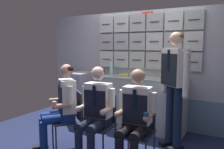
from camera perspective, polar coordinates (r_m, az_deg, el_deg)
name	(u,v)px	position (r m, az deg, el deg)	size (l,w,h in m)	color
galley_bulkhead	(141,66)	(4.45, 7.26, 2.11)	(4.20, 0.14, 2.15)	#B0B5C1
galley_counter	(142,103)	(4.24, 7.43, -7.00)	(1.55, 0.53, 0.95)	#A9B4AD
service_trolley	(82,94)	(4.78, -7.29, -4.86)	(0.40, 0.65, 0.97)	black
folding_chair_left	(73,114)	(3.49, -9.63, -9.49)	(0.56, 0.56, 0.83)	#2D2D33
crew_member_left	(61,103)	(3.42, -12.35, -6.98)	(0.62, 0.66, 1.24)	black
folding_chair_center	(101,118)	(3.25, -2.71, -10.65)	(0.43, 0.43, 0.83)	#2D2D33
crew_member_center	(95,110)	(3.07, -4.19, -8.61)	(0.49, 0.61, 1.23)	black
folding_chair_right	(139,124)	(3.04, 6.71, -11.97)	(0.43, 0.43, 0.83)	#2D2D33
crew_member_right	(135,115)	(2.85, 5.66, -10.00)	(0.48, 0.60, 1.22)	black
crew_member_standing	(175,80)	(3.43, 15.18, -1.33)	(0.44, 0.41, 1.70)	black
water_bottle_clear	(111,68)	(4.48, -0.19, 1.69)	(0.07, 0.07, 0.29)	#ABDCDA
sparkling_bottle_green	(182,73)	(3.99, 16.85, 0.44)	(0.07, 0.07, 0.25)	#4D9F53
paper_cup_tan	(161,76)	(4.08, 12.06, -0.47)	(0.06, 0.06, 0.06)	tan
coffee_cup_white	(162,75)	(4.17, 12.18, -0.19)	(0.06, 0.06, 0.07)	beige
snack_banana	(124,75)	(4.29, 3.00, -0.10)	(0.17, 0.10, 0.04)	yellow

